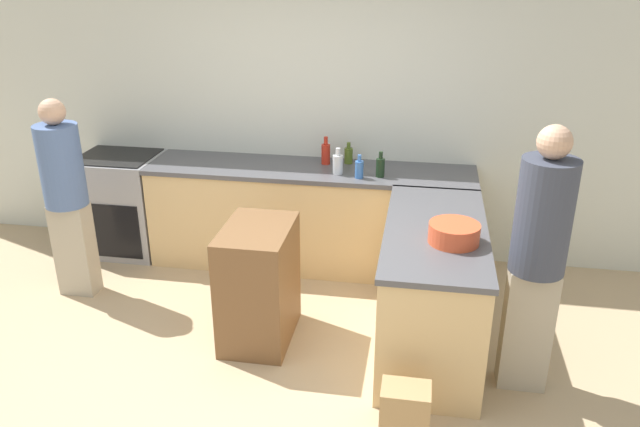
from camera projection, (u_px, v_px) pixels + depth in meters
ground_plane at (262, 382)px, 4.15m from camera, size 14.00×14.00×0.00m
wall_back at (317, 110)px, 5.55m from camera, size 8.00×0.06×2.70m
counter_back at (310, 216)px, 5.57m from camera, size 2.85×0.67×0.92m
counter_peninsula at (432, 287)px, 4.40m from camera, size 0.69×1.60×0.92m
range_oven at (122, 203)px, 5.85m from camera, size 0.73×0.65×0.93m
island_table at (259, 284)px, 4.48m from camera, size 0.47×0.69×0.88m
mixing_bowl at (454, 233)px, 3.98m from camera, size 0.33×0.33×0.13m
wine_bottle_dark at (380, 167)px, 5.15m from camera, size 0.07×0.07×0.22m
water_bottle_blue at (359, 169)px, 5.12m from camera, size 0.07×0.07×0.20m
hot_sauce_bottle at (326, 153)px, 5.46m from camera, size 0.08×0.08×0.25m
vinegar_bottle_clear at (338, 164)px, 5.22m from camera, size 0.09×0.09×0.22m
olive_oil_bottle at (349, 155)px, 5.49m from camera, size 0.07×0.07×0.19m
person_by_range at (66, 193)px, 4.92m from camera, size 0.33×0.33×1.64m
person_at_peninsula at (538, 253)px, 3.77m from camera, size 0.33×0.33×1.76m
paper_bag at (404, 416)px, 3.55m from camera, size 0.28×0.20×0.39m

